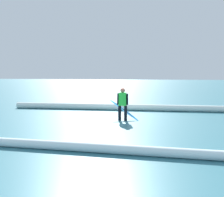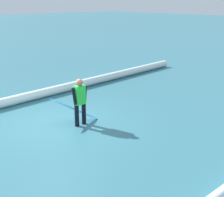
% 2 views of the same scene
% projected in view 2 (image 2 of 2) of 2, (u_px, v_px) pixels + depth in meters
% --- Properties ---
extents(ground_plane, '(134.73, 134.73, 0.00)m').
position_uv_depth(ground_plane, '(55.00, 123.00, 10.53)').
color(ground_plane, '#326E7C').
extents(surfer, '(0.52, 0.22, 1.51)m').
position_uv_depth(surfer, '(80.00, 100.00, 10.11)').
color(surfer, black).
rests_on(surfer, ground_plane).
extents(surfboard, '(1.58, 0.89, 0.93)m').
position_uv_depth(surfboard, '(74.00, 109.00, 10.45)').
color(surfboard, '#268CE5').
rests_on(surfboard, ground_plane).
extents(wave_crest_foreground, '(16.52, 0.88, 0.36)m').
position_uv_depth(wave_crest_foreground, '(50.00, 91.00, 13.43)').
color(wave_crest_foreground, white).
rests_on(wave_crest_foreground, ground_plane).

